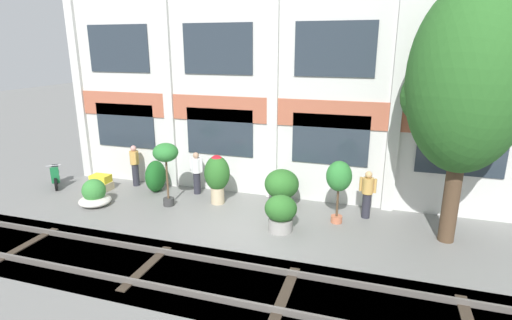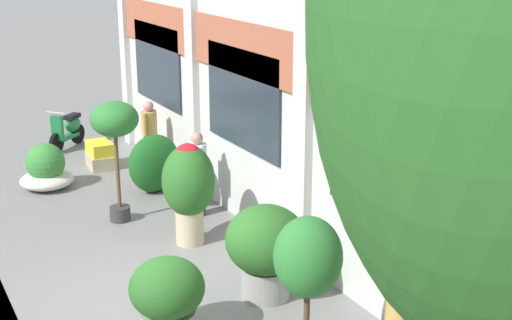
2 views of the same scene
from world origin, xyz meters
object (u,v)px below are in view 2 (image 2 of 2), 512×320
object	(u,v)px
potted_plant_ribbed_drum	(266,246)
potted_plant_square_trough	(100,155)
potted_plant_glazed_jar	(189,184)
resident_by_doorway	(150,135)
potted_plant_stone_basin	(167,296)
potted_plant_terracotta_small	(308,263)
scooter_near_curb	(68,130)
resident_near_plants	(198,171)
potted_plant_wide_bowl	(46,170)
topiary_hedge	(154,163)
potted_plant_tall_urn	(115,127)

from	to	relation	value
potted_plant_ribbed_drum	potted_plant_square_trough	size ratio (longest dim) A/B	1.67
potted_plant_glazed_jar	resident_by_doorway	distance (m)	3.81
potted_plant_ribbed_drum	resident_by_doorway	world-z (taller)	resident_by_doorway
potted_plant_glazed_jar	potted_plant_stone_basin	xyz separation A→B (m)	(2.60, -1.43, -0.44)
potted_plant_terracotta_small	scooter_near_curb	size ratio (longest dim) A/B	1.82
potted_plant_stone_basin	potted_plant_terracotta_small	bearing A→B (deg)	35.68
potted_plant_glazed_jar	potted_plant_ribbed_drum	bearing A→B (deg)	4.90
potted_plant_square_trough	potted_plant_stone_basin	world-z (taller)	potted_plant_stone_basin
potted_plant_ribbed_drum	resident_near_plants	distance (m)	3.34
potted_plant_wide_bowl	scooter_near_curb	world-z (taller)	scooter_near_curb
potted_plant_stone_basin	scooter_near_curb	world-z (taller)	potted_plant_stone_basin
potted_plant_stone_basin	resident_by_doorway	world-z (taller)	resident_by_doorway
potted_plant_ribbed_drum	potted_plant_square_trough	bearing A→B (deg)	-177.72
potted_plant_glazed_jar	scooter_near_curb	bearing A→B (deg)	-177.56
potted_plant_glazed_jar	potted_plant_terracotta_small	size ratio (longest dim) A/B	0.87
potted_plant_ribbed_drum	potted_plant_square_trough	distance (m)	6.97
scooter_near_curb	topiary_hedge	distance (m)	4.05
potted_plant_terracotta_small	resident_by_doorway	distance (m)	7.94
potted_plant_stone_basin	potted_plant_ribbed_drum	bearing A→B (deg)	103.21
potted_plant_terracotta_small	resident_by_doorway	bearing A→B (deg)	172.24
potted_plant_glazed_jar	resident_by_doorway	size ratio (longest dim) A/B	1.07
potted_plant_glazed_jar	potted_plant_square_trough	xyz separation A→B (m)	(-4.73, -0.09, -0.77)
potted_plant_stone_basin	topiary_hedge	size ratio (longest dim) A/B	0.93
potted_plant_glazed_jar	topiary_hedge	size ratio (longest dim) A/B	1.47
potted_plant_ribbed_drum	potted_plant_terracotta_small	xyz separation A→B (m)	(1.89, -0.54, 0.66)
potted_plant_ribbed_drum	potted_plant_square_trough	xyz separation A→B (m)	(-6.95, -0.28, -0.50)
potted_plant_glazed_jar	potted_plant_ribbed_drum	distance (m)	2.24
potted_plant_stone_basin	potted_plant_wide_bowl	world-z (taller)	potted_plant_stone_basin
potted_plant_tall_urn	resident_near_plants	world-z (taller)	potted_plant_tall_urn
potted_plant_terracotta_small	resident_near_plants	xyz separation A→B (m)	(-5.19, 0.99, -0.60)
scooter_near_curb	potted_plant_tall_urn	bearing A→B (deg)	43.25
potted_plant_square_trough	resident_by_doorway	xyz separation A→B (m)	(0.99, 0.81, 0.59)
potted_plant_glazed_jar	topiary_hedge	xyz separation A→B (m)	(-2.65, 0.41, -0.45)
potted_plant_square_trough	resident_near_plants	bearing A→B (deg)	11.32
potted_plant_ribbed_drum	potted_plant_terracotta_small	bearing A→B (deg)	-15.90
potted_plant_glazed_jar	topiary_hedge	bearing A→B (deg)	171.32
potted_plant_tall_urn	potted_plant_ribbed_drum	world-z (taller)	potted_plant_tall_urn
potted_plant_glazed_jar	potted_plant_tall_urn	bearing A→B (deg)	-155.15
potted_plant_wide_bowl	potted_plant_square_trough	bearing A→B (deg)	120.67
potted_plant_glazed_jar	scooter_near_curb	size ratio (longest dim) A/B	1.58
potted_plant_glazed_jar	potted_plant_ribbed_drum	world-z (taller)	potted_plant_glazed_jar
resident_by_doorway	potted_plant_stone_basin	bearing A→B (deg)	116.24
potted_plant_ribbed_drum	potted_plant_terracotta_small	distance (m)	2.07
potted_plant_ribbed_drum	potted_plant_wide_bowl	world-z (taller)	potted_plant_ribbed_drum
scooter_near_curb	resident_near_plants	distance (m)	5.65
potted_plant_tall_urn	potted_plant_stone_basin	distance (m)	4.33
resident_near_plants	potted_plant_ribbed_drum	bearing A→B (deg)	89.65
potted_plant_square_trough	resident_by_doorway	bearing A→B (deg)	39.17
potted_plant_glazed_jar	potted_plant_ribbed_drum	xyz separation A→B (m)	(2.22, 0.19, -0.26)
resident_by_doorway	resident_near_plants	distance (m)	2.65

